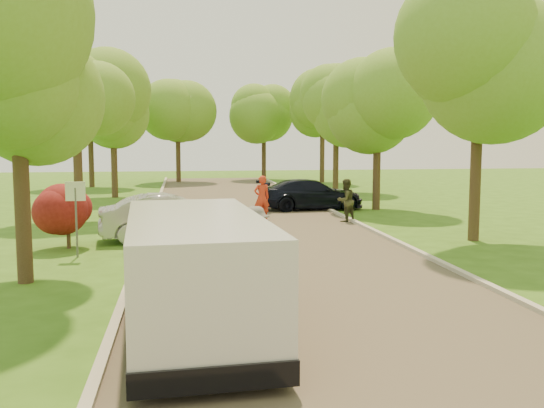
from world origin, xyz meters
TOP-DOWN VIEW (x-y plane):
  - ground at (0.00, 0.00)m, footprint 100.00×100.00m
  - road at (0.00, 8.00)m, footprint 8.00×60.00m
  - curb_left at (-4.05, 8.00)m, footprint 0.18×60.00m
  - curb_right at (4.05, 8.00)m, footprint 0.18×60.00m
  - street_sign at (-5.80, 4.00)m, footprint 0.55×0.06m
  - red_shrub at (-6.30, 5.50)m, footprint 1.70×1.70m
  - tree_l_mida at (-6.30, 1.00)m, footprint 4.71×4.60m
  - tree_l_midb at (-6.81, 12.00)m, footprint 4.30×4.20m
  - tree_l_far at (-6.39, 22.00)m, footprint 4.92×4.80m
  - tree_r_mida at (7.02, 5.00)m, footprint 5.13×5.00m
  - tree_r_midb at (6.60, 14.00)m, footprint 4.51×4.40m
  - tree_r_far at (7.23, 24.00)m, footprint 5.33×5.20m
  - tree_bg_a at (-8.78, 30.00)m, footprint 5.12×5.00m
  - tree_bg_b at (8.22, 32.00)m, footprint 5.12×5.00m
  - tree_bg_c at (-2.79, 34.00)m, footprint 4.92×4.80m
  - tree_bg_d at (4.22, 36.00)m, footprint 5.12×5.00m
  - minivan at (-2.62, -3.49)m, footprint 2.55×5.76m
  - silver_sedan at (-3.20, 6.62)m, footprint 4.83×2.19m
  - dark_sedan at (3.30, 14.45)m, footprint 5.15×2.38m
  - longboard at (-1.21, -0.48)m, footprint 0.58×0.94m
  - skateboarder at (-1.21, -0.48)m, footprint 1.31×1.04m
  - person_striped at (0.49, 11.11)m, footprint 0.75×0.57m
  - person_olive at (3.78, 10.01)m, footprint 1.07×1.01m

SIDE VIEW (x-z plane):
  - ground at x=0.00m, z-range 0.00..0.00m
  - road at x=0.00m, z-range 0.00..0.01m
  - curb_left at x=-4.05m, z-range 0.00..0.12m
  - curb_right at x=4.05m, z-range 0.00..0.12m
  - longboard at x=-1.21m, z-range 0.05..0.15m
  - dark_sedan at x=3.30m, z-range 0.00..1.46m
  - silver_sedan at x=-3.20m, z-range 0.00..1.54m
  - person_olive at x=3.78m, z-range 0.00..1.76m
  - person_striped at x=0.49m, z-range 0.00..1.85m
  - skateboarder at x=-1.21m, z-range 0.12..1.90m
  - red_shrub at x=-6.30m, z-range 0.12..2.07m
  - minivan at x=-2.62m, z-range 0.06..2.16m
  - street_sign at x=-5.80m, z-range 0.48..2.65m
  - tree_l_midb at x=-6.81m, z-range 1.28..7.89m
  - tree_r_midb at x=6.60m, z-range 1.38..8.38m
  - tree_bg_c at x=-2.79m, z-range 1.35..8.69m
  - tree_l_mida at x=-6.30m, z-range 1.48..8.87m
  - tree_bg_a at x=-8.78m, z-range 1.45..9.18m
  - tree_bg_d at x=4.22m, z-range 1.45..9.18m
  - tree_l_far at x=-6.39m, z-range 1.57..9.36m
  - tree_r_mida at x=7.02m, z-range 1.56..9.51m
  - tree_bg_b at x=8.22m, z-range 1.56..9.51m
  - tree_r_far at x=7.23m, z-range 1.66..10.00m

